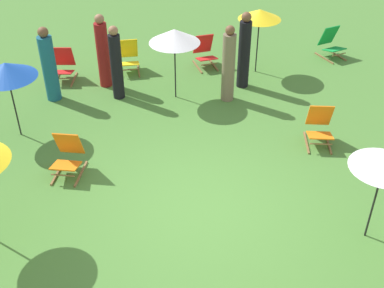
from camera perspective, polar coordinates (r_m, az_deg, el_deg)
name	(u,v)px	position (r m, az deg, el deg)	size (l,w,h in m)	color
ground_plane	(204,207)	(8.58, 1.36, -7.27)	(40.00, 40.00, 0.00)	#477A33
deckchair_1	(63,66)	(12.74, -14.52, 8.68)	(0.60, 0.83, 0.83)	olive
deckchair_2	(129,57)	(12.87, -7.25, 9.82)	(0.49, 0.76, 0.83)	olive
deckchair_6	(205,52)	(13.05, 1.49, 10.44)	(0.57, 0.82, 0.83)	olive
deckchair_7	(331,44)	(14.06, 15.66, 11.01)	(0.68, 0.87, 0.83)	olive
deckchair_9	(319,127)	(10.24, 14.41, 1.90)	(0.64, 0.85, 0.83)	olive
deckchair_10	(68,156)	(9.39, -14.06, -1.36)	(0.67, 0.86, 0.83)	olive
umbrella_0	(174,36)	(11.07, -2.02, 12.26)	(1.13, 1.13, 1.67)	black
umbrella_2	(6,70)	(10.26, -20.53, 7.94)	(1.15, 1.15, 1.64)	black
umbrella_4	(260,14)	(12.40, 7.78, 14.51)	(1.04, 1.04, 1.64)	black
person_0	(116,64)	(11.46, -8.68, 9.03)	(0.30, 0.30, 1.74)	black
person_1	(228,66)	(11.27, 4.20, 8.95)	(0.41, 0.41, 1.79)	#72664C
person_2	(49,66)	(11.72, -16.07, 8.56)	(0.34, 0.34, 1.75)	#195972
person_3	(244,52)	(11.88, 6.00, 10.47)	(0.36, 0.36, 1.85)	black
person_4	(103,53)	(12.05, -10.18, 10.27)	(0.41, 0.41, 1.78)	maroon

